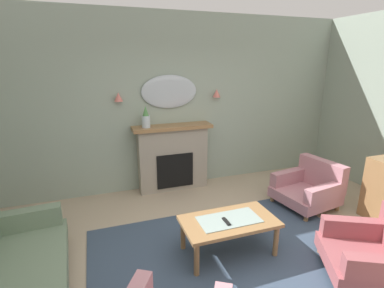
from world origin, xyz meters
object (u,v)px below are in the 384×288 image
Objects in this scene: wall_sconce_left at (118,97)px; armchair_in_corner at (377,253)px; fireplace at (173,158)px; coffee_table at (229,224)px; armchair_beside_couch at (310,187)px; wall_sconce_right at (217,93)px; floral_couch at (5,270)px; tv_remote at (226,222)px; mantel_vase_right at (146,118)px; wall_mirror at (169,92)px.

wall_sconce_left reaches higher than armchair_in_corner.
coffee_table is (0.13, -1.97, -0.19)m from fireplace.
armchair_in_corner is at bearing -107.19° from armchair_beside_couch.
wall_sconce_left is 1.00× the size of wall_sconce_right.
fireplace is at bearing 41.08° from floral_couch.
coffee_table is (-0.72, -2.06, -1.28)m from wall_sconce_right.
armchair_beside_couch is at bearing -27.30° from wall_sconce_left.
floral_couch reaches higher than armchair_beside_couch.
coffee_table is at bearing 36.33° from tv_remote.
fireplace is at bearing 91.90° from tv_remote.
mantel_vase_right is at bearing 47.29° from floral_couch.
tv_remote is (0.07, -2.15, -1.26)m from wall_mirror.
floral_couch is 3.68m from armchair_in_corner.
wall_sconce_right is 2.55m from tv_remote.
coffee_table is 0.62× the size of floral_couch.
coffee_table is 1.00× the size of armchair_in_corner.
wall_sconce_right is at bearing 70.64° from coffee_table.
wall_sconce_left reaches higher than tv_remote.
wall_sconce_right reaches higher than armchair_in_corner.
floral_couch reaches higher than tv_remote.
wall_mirror is at bearing 90.00° from fireplace.
fireplace is at bearing 116.01° from armchair_in_corner.
wall_mirror is 2.49m from tv_remote.
wall_sconce_left is (-0.40, 0.12, 0.35)m from mantel_vase_right.
wall_sconce_left is 1.70m from wall_sconce_right.
mantel_vase_right reaches higher than armchair_beside_couch.
armchair_in_corner reaches higher than coffee_table.
wall_mirror is 6.00× the size of tv_remote.
mantel_vase_right is at bearing -174.73° from wall_sconce_right.
wall_sconce_right reaches higher than floral_couch.
mantel_vase_right is at bearing -159.30° from wall_mirror.
wall_sconce_right is 2.19m from armchair_beside_couch.
wall_mirror reaches higher than tv_remote.
wall_sconce_right reaches higher than fireplace.
mantel_vase_right is 2.54× the size of wall_sconce_right.
fireplace is 2.29m from armchair_beside_couch.
wall_sconce_left and wall_sconce_right have the same top height.
mantel_vase_right is 0.32× the size of armchair_in_corner.
wall_mirror is at bearing 176.63° from wall_sconce_right.
wall_mirror is at bearing 142.09° from armchair_beside_couch.
tv_remote is 0.17× the size of armchair_beside_couch.
fireplace is 9.71× the size of wall_sconce_left.
wall_sconce_right reaches higher than armchair_beside_couch.
wall_mirror is (0.45, 0.17, 0.40)m from mantel_vase_right.
wall_mirror is at bearing 20.70° from mantel_vase_right.
fireplace is 1.24× the size of armchair_in_corner.
tv_remote is (0.07, -2.01, -0.12)m from fireplace.
tv_remote is (-0.78, -2.10, -1.21)m from wall_sconce_right.
armchair_in_corner is 1.61m from armchair_beside_couch.
wall_sconce_left is at bearing 173.84° from fireplace.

